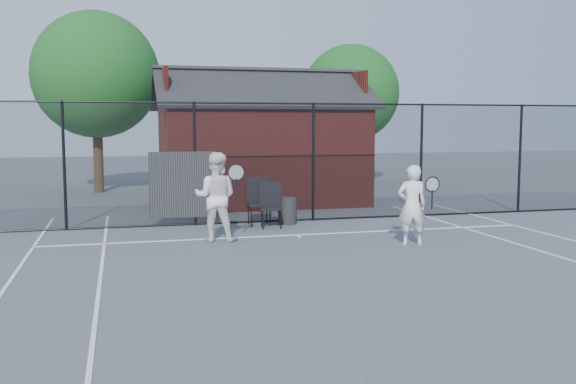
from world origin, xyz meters
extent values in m
plane|color=#45494F|center=(0.00, 0.00, 0.00)|extent=(80.00, 80.00, 0.00)
cube|color=silver|center=(0.00, 3.00, 0.01)|extent=(11.00, 0.06, 0.01)
cube|color=silver|center=(-4.11, -2.00, 0.01)|extent=(0.06, 18.00, 0.01)
cube|color=silver|center=(0.00, 2.85, 0.01)|extent=(0.06, 0.30, 0.01)
cylinder|color=black|center=(-5.00, 5.00, 1.50)|extent=(0.07, 0.07, 3.00)
cylinder|color=black|center=(-2.00, 5.00, 1.50)|extent=(0.07, 0.07, 3.00)
cylinder|color=black|center=(1.00, 5.00, 1.50)|extent=(0.07, 0.07, 3.00)
cylinder|color=black|center=(4.00, 5.00, 1.50)|extent=(0.07, 0.07, 3.00)
cylinder|color=black|center=(7.00, 5.00, 1.50)|extent=(0.07, 0.07, 3.00)
cylinder|color=black|center=(0.00, 5.00, 2.97)|extent=(22.00, 0.04, 0.04)
cylinder|color=black|center=(0.00, 5.00, 0.03)|extent=(22.00, 0.04, 0.04)
cube|color=black|center=(0.00, 5.00, 1.50)|extent=(22.00, 3.00, 0.01)
cube|color=black|center=(-2.30, 4.98, 1.00)|extent=(1.60, 0.04, 1.60)
cube|color=maroon|center=(0.50, 9.00, 1.50)|extent=(6.00, 4.00, 3.00)
cube|color=black|center=(0.50, 8.00, 3.53)|extent=(6.50, 2.36, 1.32)
cube|color=black|center=(0.50, 10.00, 3.53)|extent=(6.50, 2.36, 1.32)
cube|color=maroon|center=(-2.45, 9.00, 3.53)|extent=(0.10, 2.80, 1.06)
cube|color=maroon|center=(3.45, 9.00, 3.53)|extent=(0.10, 2.80, 1.06)
cylinder|color=#331C14|center=(-4.50, 13.50, 1.26)|extent=(0.36, 0.36, 2.52)
sphere|color=#154C1A|center=(-4.50, 13.50, 4.20)|extent=(4.48, 4.48, 4.48)
cylinder|color=#331C14|center=(5.50, 14.50, 1.12)|extent=(0.36, 0.36, 2.23)
sphere|color=#154C1A|center=(5.50, 14.50, 3.72)|extent=(3.97, 3.97, 3.97)
imported|color=white|center=(1.97, 1.29, 0.82)|extent=(0.66, 0.50, 1.64)
torus|color=black|center=(2.24, 0.96, 1.27)|extent=(0.32, 0.03, 0.32)
cylinder|color=black|center=(2.24, 0.96, 0.96)|extent=(0.03, 0.03, 0.39)
imported|color=white|center=(-1.83, 2.77, 0.94)|extent=(1.08, 0.95, 1.87)
torus|color=black|center=(-1.45, 2.40, 1.47)|extent=(0.37, 0.03, 0.37)
cylinder|color=black|center=(-1.45, 2.40, 1.12)|extent=(0.03, 0.03, 0.45)
cube|color=black|center=(-0.32, 4.10, 0.53)|extent=(0.57, 0.59, 1.06)
cube|color=black|center=(-0.50, 4.60, 0.57)|extent=(0.57, 0.60, 1.14)
cylinder|color=#252525|center=(0.22, 4.60, 0.33)|extent=(0.53, 0.53, 0.66)
camera|label=1|loc=(-3.76, -10.56, 2.47)|focal=40.00mm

